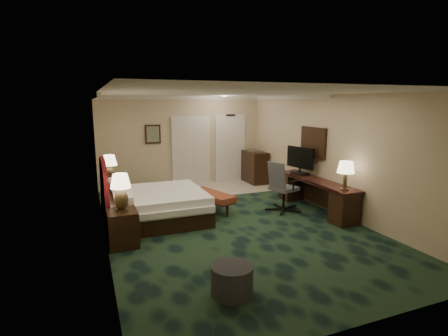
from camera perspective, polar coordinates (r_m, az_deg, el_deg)
name	(u,v)px	position (r m, az deg, el deg)	size (l,w,h in m)	color
floor	(230,223)	(7.50, 0.98, -8.95)	(5.00, 7.50, 0.00)	black
ceiling	(230,93)	(7.07, 1.05, 12.13)	(5.00, 7.50, 0.00)	silver
wall_back	(183,141)	(10.69, -6.77, 4.35)	(5.00, 0.00, 2.70)	#C3AD91
wall_front	(365,214)	(4.06, 22.01, -6.96)	(5.00, 0.00, 2.70)	#C3AD91
wall_left	(102,169)	(6.63, -19.36, -0.11)	(0.00, 7.50, 2.70)	#C3AD91
wall_right	(330,154)	(8.44, 16.90, 2.25)	(0.00, 7.50, 2.70)	#C3AD91
crown_molding	(230,96)	(7.07, 1.05, 11.73)	(5.00, 7.50, 0.10)	silver
tile_patch	(220,188)	(10.40, -0.59, -3.28)	(3.20, 1.70, 0.01)	beige
headboard	(104,191)	(7.74, -18.95, -3.51)	(0.12, 2.00, 1.40)	#510F0D
entry_door	(230,149)	(11.19, 1.00, 3.16)	(1.02, 0.06, 2.18)	silver
closet_doors	(191,151)	(10.75, -5.40, 2.80)	(1.20, 0.06, 2.10)	silver
wall_art	(153,134)	(10.43, -11.55, 5.43)	(0.45, 0.06, 0.55)	#455D51
wall_mirror	(313,142)	(8.86, 14.36, 4.07)	(0.05, 0.95, 0.75)	white
bed	(157,206)	(7.71, -10.88, -6.11)	(2.01, 1.86, 0.64)	white
nightstand_near	(123,228)	(6.55, -16.20, -9.41)	(0.51, 0.59, 0.64)	black
nightstand_far	(112,194)	(8.94, -17.83, -4.13)	(0.50, 0.58, 0.63)	black
lamp_near	(121,192)	(6.38, -16.47, -3.84)	(0.35, 0.35, 0.66)	#312211
lamp_far	(110,169)	(8.76, -18.15, -0.12)	(0.35, 0.35, 0.66)	#312211
bed_bench	(212,202)	(8.25, -2.03, -5.51)	(0.45, 1.30, 0.44)	brown
ottoman	(232,280)	(4.87, 1.32, -17.83)	(0.57, 0.57, 0.40)	#2C2C2E
desk	(315,195)	(8.52, 14.60, -4.29)	(0.55, 2.56, 0.74)	black
tv	(300,161)	(8.93, 12.32, 1.17)	(0.07, 0.88, 0.69)	black
desk_lamp	(345,175)	(7.60, 19.22, -1.15)	(0.35, 0.35, 0.61)	#312211
desk_chair	(284,186)	(8.27, 9.78, -2.93)	(0.69, 0.65, 1.19)	#535358
minibar	(255,167)	(11.08, 5.07, 0.15)	(0.53, 0.95, 1.00)	black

